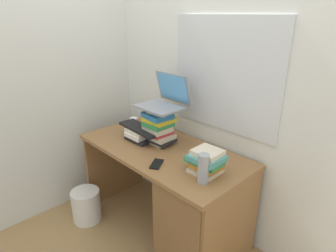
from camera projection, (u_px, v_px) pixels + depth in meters
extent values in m
plane|color=#9E7A4C|center=(163.00, 225.00, 2.45)|extent=(6.00, 6.00, 0.00)
cube|color=silver|center=(198.00, 66.00, 2.22)|extent=(6.00, 0.05, 2.60)
cube|color=silver|center=(224.00, 75.00, 2.03)|extent=(0.90, 0.01, 0.80)
cube|color=silver|center=(94.00, 58.00, 2.58)|extent=(0.05, 6.00, 2.60)
cube|color=olive|center=(162.00, 150.00, 2.19)|extent=(1.35, 0.66, 0.03)
cube|color=olive|center=(116.00, 162.00, 2.77)|extent=(0.02, 0.61, 0.69)
cube|color=olive|center=(231.00, 232.00, 1.88)|extent=(0.02, 0.61, 0.69)
cube|color=brown|center=(203.00, 219.00, 2.00)|extent=(0.41, 0.56, 0.66)
cube|color=gray|center=(160.00, 141.00, 2.29)|extent=(0.18, 0.19, 0.02)
cube|color=black|center=(159.00, 139.00, 2.27)|extent=(0.25, 0.18, 0.02)
cube|color=beige|center=(159.00, 135.00, 2.27)|extent=(0.23, 0.18, 0.04)
cube|color=#B22D33|center=(159.00, 132.00, 2.25)|extent=(0.17, 0.17, 0.03)
cube|color=beige|center=(158.00, 128.00, 2.23)|extent=(0.20, 0.17, 0.04)
cube|color=#338C4C|center=(158.00, 124.00, 2.22)|extent=(0.18, 0.19, 0.03)
cube|color=yellow|center=(159.00, 119.00, 2.22)|extent=(0.21, 0.19, 0.03)
cube|color=#2672B2|center=(158.00, 115.00, 2.20)|extent=(0.22, 0.19, 0.04)
cube|color=white|center=(161.00, 111.00, 2.18)|extent=(0.18, 0.15, 0.04)
cube|color=black|center=(140.00, 139.00, 2.32)|extent=(0.23, 0.16, 0.03)
cube|color=white|center=(139.00, 134.00, 2.31)|extent=(0.18, 0.17, 0.03)
cube|color=beige|center=(139.00, 131.00, 2.30)|extent=(0.20, 0.15, 0.02)
cube|color=beige|center=(205.00, 170.00, 1.86)|extent=(0.18, 0.18, 0.02)
cube|color=orange|center=(206.00, 165.00, 1.86)|extent=(0.19, 0.17, 0.04)
cube|color=#338C4C|center=(204.00, 161.00, 1.84)|extent=(0.23, 0.15, 0.03)
cube|color=teal|center=(207.00, 158.00, 1.81)|extent=(0.20, 0.19, 0.03)
cube|color=beige|center=(208.00, 153.00, 1.80)|extent=(0.17, 0.16, 0.03)
cube|color=gray|center=(159.00, 107.00, 2.17)|extent=(0.34, 0.25, 0.01)
cube|color=gray|center=(173.00, 88.00, 2.23)|extent=(0.34, 0.07, 0.23)
cube|color=#59A5E5|center=(173.00, 88.00, 2.22)|extent=(0.30, 0.06, 0.21)
cube|color=black|center=(140.00, 128.00, 2.29)|extent=(0.43, 0.17, 0.02)
ellipsoid|color=#A5A8AD|center=(197.00, 159.00, 1.98)|extent=(0.06, 0.10, 0.04)
cylinder|color=white|center=(134.00, 123.00, 2.56)|extent=(0.07, 0.07, 0.09)
torus|color=white|center=(137.00, 124.00, 2.53)|extent=(0.05, 0.01, 0.05)
cylinder|color=#999EA5|center=(203.00, 169.00, 1.72)|extent=(0.07, 0.07, 0.19)
cube|color=black|center=(157.00, 164.00, 1.95)|extent=(0.13, 0.15, 0.01)
cylinder|color=silver|center=(86.00, 205.00, 2.47)|extent=(0.24, 0.24, 0.28)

